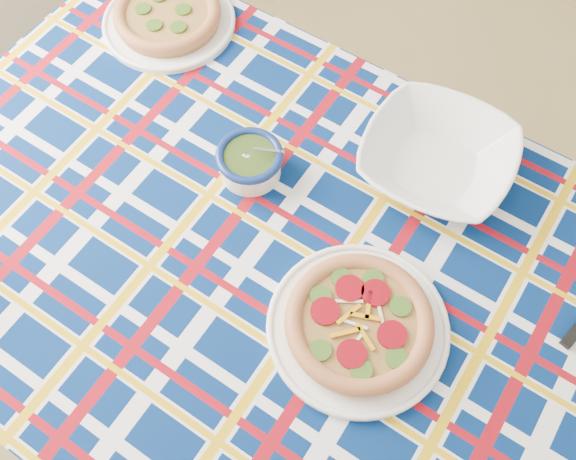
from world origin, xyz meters
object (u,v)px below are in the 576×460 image
at_px(pesto_bowl, 250,161).
at_px(serving_bowl, 437,158).
at_px(main_focaccia_plate, 359,323).
at_px(dining_table, 289,285).

bearing_deg(pesto_bowl, serving_bowl, 27.89).
height_order(main_focaccia_plate, serving_bowl, serving_bowl).
bearing_deg(pesto_bowl, main_focaccia_plate, -32.58).
xyz_separation_m(main_focaccia_plate, pesto_bowl, (-0.35, 0.22, 0.01)).
height_order(dining_table, pesto_bowl, pesto_bowl).
relative_size(main_focaccia_plate, pesto_bowl, 2.49).
height_order(dining_table, main_focaccia_plate, main_focaccia_plate).
xyz_separation_m(dining_table, pesto_bowl, (-0.17, 0.17, 0.13)).
distance_m(dining_table, main_focaccia_plate, 0.21).
bearing_deg(main_focaccia_plate, serving_bowl, 89.87).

